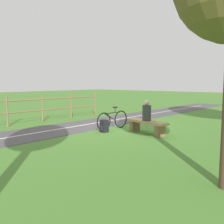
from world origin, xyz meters
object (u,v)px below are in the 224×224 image
(person_seated, at_px, (147,112))
(backpack, at_px, (104,126))
(bicycle, at_px, (113,120))
(bench, at_px, (147,125))

(person_seated, bearing_deg, backpack, 42.82)
(bicycle, bearing_deg, backpack, 17.24)
(person_seated, height_order, bicycle, person_seated)
(backpack, bearing_deg, person_seated, -149.80)
(person_seated, relative_size, bicycle, 0.45)
(person_seated, xyz_separation_m, backpack, (1.37, 0.80, -0.58))
(person_seated, bearing_deg, bench, 180.00)
(bench, bearing_deg, bicycle, 17.49)
(bench, distance_m, bicycle, 1.55)
(bench, bearing_deg, backpack, 42.51)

